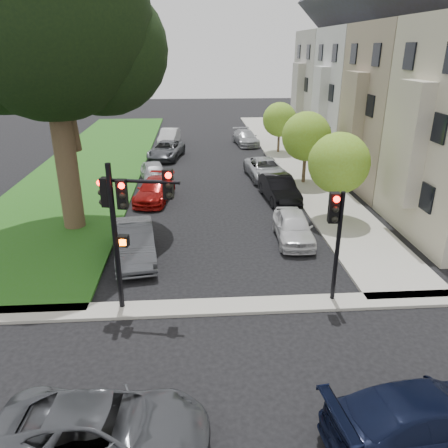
{
  "coord_description": "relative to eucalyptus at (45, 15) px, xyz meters",
  "views": [
    {
      "loc": [
        -1.13,
        -11.19,
        8.59
      ],
      "look_at": [
        0.0,
        5.0,
        2.0
      ],
      "focal_mm": 35.0,
      "sensor_mm": 36.0,
      "label": 1
    }
  ],
  "objects": [
    {
      "name": "traffic_signal_secondary",
      "position": [
        10.96,
        -7.74,
        -6.95
      ],
      "size": [
        0.53,
        0.43,
        4.17
      ],
      "color": "black",
      "rests_on": "ground"
    },
    {
      "name": "car_cross_far",
      "position": [
        11.45,
        -13.9,
        -9.14
      ],
      "size": [
        5.18,
        2.64,
        1.44
      ],
      "primitive_type": "imported",
      "rotation": [
        0.0,
        0.0,
        1.7
      ],
      "color": "black",
      "rests_on": "ground"
    },
    {
      "name": "sidewalk_cross",
      "position": [
        7.36,
        -7.93,
        -9.8
      ],
      "size": [
        60.0,
        1.0,
        0.12
      ],
      "primitive_type": "cube",
      "color": "#A7A397",
      "rests_on": "ground"
    },
    {
      "name": "car_parked_4",
      "position": [
        11.13,
        19.81,
        -9.19
      ],
      "size": [
        2.39,
        4.81,
        1.34
      ],
      "primitive_type": "imported",
      "rotation": [
        0.0,
        0.0,
        0.11
      ],
      "color": "#999BA0",
      "rests_on": "ground"
    },
    {
      "name": "ground",
      "position": [
        7.36,
        -9.93,
        -9.86
      ],
      "size": [
        140.0,
        140.0,
        0.0
      ],
      "primitive_type": "plane",
      "color": "black",
      "rests_on": "ground"
    },
    {
      "name": "small_tree_b",
      "position": [
        13.56,
        6.89,
        -6.67
      ],
      "size": [
        3.2,
        3.2,
        4.8
      ],
      "color": "brown",
      "rests_on": "ground"
    },
    {
      "name": "traffic_signal_main",
      "position": [
        3.97,
        -7.7,
        -6.23
      ],
      "size": [
        2.58,
        0.7,
        5.27
      ],
      "color": "black",
      "rests_on": "ground"
    },
    {
      "name": "car_parked_1",
      "position": [
        11.25,
        3.52,
        -9.11
      ],
      "size": [
        2.0,
        4.67,
        1.5
      ],
      "primitive_type": "imported",
      "rotation": [
        0.0,
        0.0,
        0.09
      ],
      "color": "black",
      "rests_on": "ground"
    },
    {
      "name": "car_parked_2",
      "position": [
        11.16,
        8.31,
        -9.17
      ],
      "size": [
        2.7,
        5.14,
        1.38
      ],
      "primitive_type": "imported",
      "rotation": [
        0.0,
        0.0,
        0.08
      ],
      "color": "#999BA0",
      "rests_on": "ground"
    },
    {
      "name": "grass_strip",
      "position": [
        -1.64,
        14.07,
        -9.8
      ],
      "size": [
        8.0,
        44.0,
        0.12
      ],
      "primitive_type": "cube",
      "color": "#245D14",
      "rests_on": "ground"
    },
    {
      "name": "car_parked_8",
      "position": [
        3.93,
        14.84,
        -9.17
      ],
      "size": [
        3.27,
        5.38,
        1.39
      ],
      "primitive_type": "imported",
      "rotation": [
        0.0,
        0.0,
        -0.2
      ],
      "color": "#3F4247",
      "rests_on": "ground"
    },
    {
      "name": "small_tree_a",
      "position": [
        13.56,
        0.1,
        -6.74
      ],
      "size": [
        3.13,
        3.13,
        4.69
      ],
      "color": "brown",
      "rests_on": "ground"
    },
    {
      "name": "car_parked_7",
      "position": [
        3.5,
        7.7,
        -9.16
      ],
      "size": [
        2.42,
        4.37,
        1.41
      ],
      "primitive_type": "imported",
      "rotation": [
        0.0,
        0.0,
        0.19
      ],
      "color": "#999BA0",
      "rests_on": "ground"
    },
    {
      "name": "small_tree_c",
      "position": [
        13.56,
        16.11,
        -6.99
      ],
      "size": [
        2.88,
        2.88,
        4.32
      ],
      "color": "brown",
      "rests_on": "ground"
    },
    {
      "name": "eucalyptus",
      "position": [
        0.0,
        0.0,
        0.0
      ],
      "size": [
        10.19,
        9.25,
        14.44
      ],
      "color": "brown",
      "rests_on": "ground"
    },
    {
      "name": "car_parked_5",
      "position": [
        3.55,
        -3.73,
        -9.09
      ],
      "size": [
        2.34,
        4.89,
        1.55
      ],
      "primitive_type": "imported",
      "rotation": [
        0.0,
        0.0,
        0.15
      ],
      "color": "#3F4247",
      "rests_on": "ground"
    },
    {
      "name": "car_parked_0",
      "position": [
        10.83,
        -2.3,
        -9.17
      ],
      "size": [
        1.84,
        4.17,
        1.39
      ],
      "primitive_type": "imported",
      "rotation": [
        0.0,
        0.0,
        -0.05
      ],
      "color": "silver",
      "rests_on": "ground"
    },
    {
      "name": "house_d",
      "position": [
        19.8,
        20.57,
        -2.93
      ],
      "size": [
        7.7,
        7.55,
        15.97
      ],
      "color": "#AA9F8F",
      "rests_on": "ground"
    },
    {
      "name": "car_parked_6",
      "position": [
        3.81,
        4.08,
        -9.21
      ],
      "size": [
        2.57,
        4.74,
        1.31
      ],
      "primitive_type": "imported",
      "rotation": [
        0.0,
        0.0,
        -0.17
      ],
      "color": "maroon",
      "rests_on": "ground"
    },
    {
      "name": "car_parked_9",
      "position": [
        3.92,
        20.5,
        -9.14
      ],
      "size": [
        2.05,
        4.53,
        1.44
      ],
      "primitive_type": "imported",
      "rotation": [
        0.0,
        0.0,
        -0.12
      ],
      "color": "silver",
      "rests_on": "ground"
    },
    {
      "name": "car_cross_near",
      "position": [
        4.03,
        -13.64,
        -9.19
      ],
      "size": [
        4.94,
        2.53,
        1.34
      ],
      "primitive_type": "imported",
      "rotation": [
        0.0,
        0.0,
        1.51
      ],
      "color": "#3F4247",
      "rests_on": "ground"
    },
    {
      "name": "house_b",
      "position": [
        19.8,
        5.57,
        -2.93
      ],
      "size": [
        7.7,
        7.55,
        15.97
      ],
      "color": "gray",
      "rests_on": "ground"
    },
    {
      "name": "sidewalk_right",
      "position": [
        14.11,
        14.07,
        -9.8
      ],
      "size": [
        3.5,
        44.0,
        0.12
      ],
      "primitive_type": "cube",
      "color": "#A7A397",
      "rests_on": "ground"
    },
    {
      "name": "house_c",
      "position": [
        19.8,
        13.07,
        -2.93
      ],
      "size": [
        7.7,
        7.55,
        15.97
      ],
      "color": "silver",
      "rests_on": "ground"
    }
  ]
}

